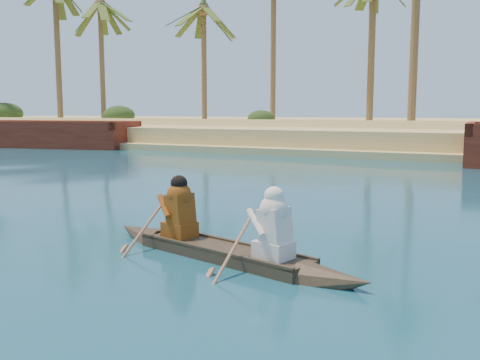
% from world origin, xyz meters
% --- Properties ---
extents(canoe, '(5.28, 2.03, 1.45)m').
position_xyz_m(canoe, '(-3.52, 3.58, 0.28)').
color(canoe, '#3E3322').
rests_on(canoe, ground).
extents(barge_left, '(12.31, 6.12, 1.96)m').
position_xyz_m(barge_left, '(-26.38, 22.00, 0.69)').
color(barge_left, maroon).
rests_on(barge_left, ground).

